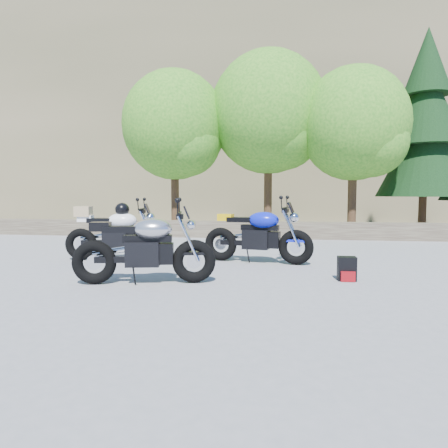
{
  "coord_description": "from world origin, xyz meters",
  "views": [
    {
      "loc": [
        1.35,
        -6.72,
        1.33
      ],
      "look_at": [
        0.2,
        1.0,
        0.75
      ],
      "focal_mm": 32.0,
      "sensor_mm": 36.0,
      "label": 1
    }
  ],
  "objects_px": {
    "blue_bike": "(258,236)",
    "backpack": "(347,269)",
    "silver_bike": "(145,249)",
    "white_bike": "(116,232)"
  },
  "relations": [
    {
      "from": "silver_bike",
      "to": "blue_bike",
      "type": "relative_size",
      "value": 0.97
    },
    {
      "from": "white_bike",
      "to": "backpack",
      "type": "relative_size",
      "value": 5.66
    },
    {
      "from": "white_bike",
      "to": "blue_bike",
      "type": "distance_m",
      "value": 2.86
    },
    {
      "from": "silver_bike",
      "to": "white_bike",
      "type": "height_order",
      "value": "white_bike"
    },
    {
      "from": "white_bike",
      "to": "backpack",
      "type": "bearing_deg",
      "value": -24.86
    },
    {
      "from": "silver_bike",
      "to": "backpack",
      "type": "height_order",
      "value": "silver_bike"
    },
    {
      "from": "backpack",
      "to": "silver_bike",
      "type": "bearing_deg",
      "value": -169.17
    },
    {
      "from": "blue_bike",
      "to": "silver_bike",
      "type": "bearing_deg",
      "value": -116.37
    },
    {
      "from": "silver_bike",
      "to": "backpack",
      "type": "distance_m",
      "value": 3.09
    },
    {
      "from": "blue_bike",
      "to": "backpack",
      "type": "relative_size",
      "value": 5.84
    }
  ]
}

